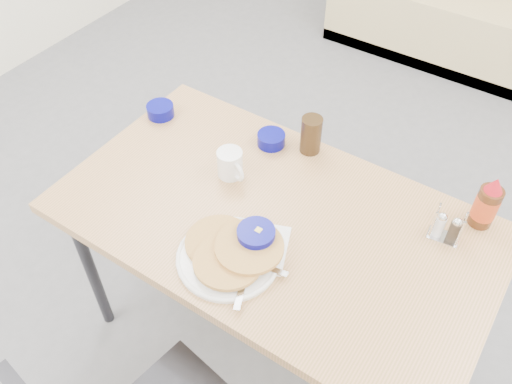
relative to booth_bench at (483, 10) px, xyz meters
The scene contains 11 objects.
ground 2.81m from the booth_bench, 90.00° to the right, with size 6.00×6.00×0.00m, color slate.
booth_bench is the anchor object (origin of this frame).
dining_table 2.56m from the booth_bench, 90.00° to the right, with size 1.40×0.80×0.76m.
pancake_plate 2.78m from the booth_bench, 90.46° to the right, with size 0.31×0.31×0.06m.
coffee_mug 2.51m from the booth_bench, 95.27° to the right, with size 0.12×0.09×0.10m.
grits_setting 2.70m from the booth_bench, 89.60° to the right, with size 0.26×0.24×0.08m.
creamer_bowl 2.46m from the booth_bench, 105.30° to the right, with size 0.10×0.10×0.05m.
butter_bowl 2.29m from the booth_bench, 95.01° to the right, with size 0.10×0.10×0.05m.
amber_tumbler 2.25m from the booth_bench, 91.68° to the right, with size 0.08×0.08×0.14m, color #301F0F.
condiment_caddy 2.41m from the booth_bench, 78.29° to the right, with size 0.10×0.07×0.12m.
syrup_bottle 2.32m from the booth_bench, 75.87° to the right, with size 0.07×0.07×0.19m.
Camera 1 is at (0.58, -0.73, 2.07)m, focal length 38.00 mm.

